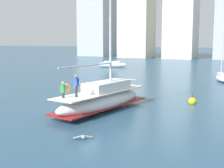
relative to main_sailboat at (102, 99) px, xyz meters
name	(u,v)px	position (x,y,z in m)	size (l,w,h in m)	color
ground_plane	(80,114)	(-0.92, -1.78, -0.90)	(400.00, 400.00, 0.00)	#284C66
main_sailboat	(102,99)	(0.00, 0.00, 0.00)	(4.28, 9.89, 12.34)	silver
moored_sloop_near	(112,64)	(-15.00, 35.62, -0.23)	(6.36, 4.88, 9.75)	white
moored_sloop_far	(222,78)	(7.00, 21.42, -0.42)	(2.44, 4.56, 5.84)	silver
seagull	(83,137)	(2.20, -6.97, -0.74)	(0.98, 0.72, 0.17)	silver
mooring_buoy	(192,101)	(5.98, 5.33, -0.70)	(0.68, 0.68, 0.94)	yellow
waterfront_buildings	(210,16)	(-0.78, 71.63, 11.01)	(86.08, 15.04, 27.99)	#B2B7BC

